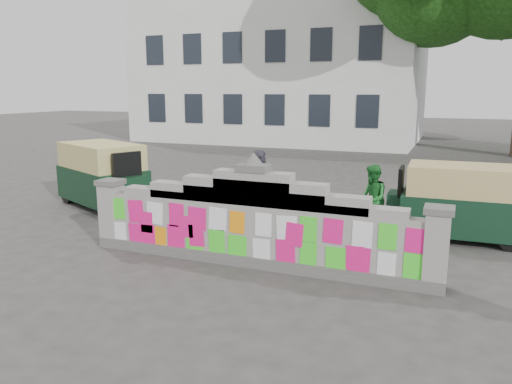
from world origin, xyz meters
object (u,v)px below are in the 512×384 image
cyclist_bike (261,215)px  pedestrian (372,199)px  cyclist_rider (261,200)px  rickshaw_right (459,201)px  rickshaw_left (104,174)px

cyclist_bike → pedestrian: pedestrian is taller
cyclist_bike → pedestrian: (2.07, 1.25, 0.27)m
cyclist_rider → rickshaw_right: bearing=-67.6°
cyclist_rider → rickshaw_left: bearing=79.1°
pedestrian → rickshaw_right: size_ratio=0.53×
rickshaw_left → cyclist_bike: bearing=12.1°
cyclist_bike → rickshaw_right: bearing=-67.6°
cyclist_rider → rickshaw_left: (-4.89, 1.08, 0.07)m
cyclist_rider → cyclist_bike: bearing=0.0°
cyclist_bike → pedestrian: size_ratio=1.20×
pedestrian → rickshaw_left: size_ratio=0.48×
rickshaw_right → cyclist_bike: bearing=19.1°
cyclist_rider → pedestrian: 2.42m
pedestrian → rickshaw_left: 6.96m
pedestrian → rickshaw_left: bearing=-108.1°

